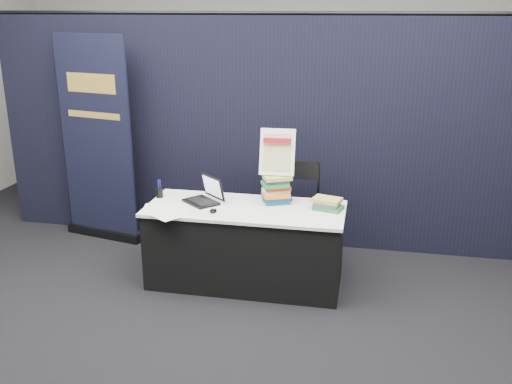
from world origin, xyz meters
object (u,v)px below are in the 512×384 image
object	(u,v)px
book_stack_tall	(276,189)
stacking_chair	(293,211)
laptop	(202,196)
display_table	(245,245)
book_stack_short	(328,204)
pullup_banner	(98,152)
info_sign	(277,153)

from	to	relation	value
book_stack_tall	stacking_chair	bearing A→B (deg)	64.86
laptop	display_table	bearing A→B (deg)	31.36
laptop	book_stack_tall	distance (m)	0.69
laptop	book_stack_short	xyz separation A→B (m)	(1.16, 0.02, -0.01)
book_stack_short	stacking_chair	bearing A→B (deg)	134.26
pullup_banner	display_table	bearing A→B (deg)	-11.06
laptop	info_sign	world-z (taller)	info_sign
stacking_chair	laptop	bearing A→B (deg)	-150.13
display_table	laptop	distance (m)	0.61
book_stack_short	info_sign	size ratio (longest dim) A/B	0.62
display_table	pullup_banner	world-z (taller)	pullup_banner
pullup_banner	stacking_chair	distance (m)	2.24
display_table	laptop	bearing A→B (deg)	170.45
laptop	info_sign	xyz separation A→B (m)	(0.68, 0.15, 0.41)
laptop	stacking_chair	world-z (taller)	stacking_chair
stacking_chair	book_stack_tall	bearing A→B (deg)	-111.01
book_stack_tall	stacking_chair	xyz separation A→B (m)	(0.13, 0.27, -0.30)
display_table	info_sign	size ratio (longest dim) A/B	4.12
book_stack_short	pullup_banner	xyz separation A→B (m)	(-2.54, 0.68, 0.19)
display_table	pullup_banner	xyz separation A→B (m)	(-1.80, 0.77, 0.61)
pullup_banner	info_sign	bearing A→B (deg)	-2.89
laptop	pullup_banner	xyz separation A→B (m)	(-1.38, 0.70, 0.18)
book_stack_tall	info_sign	xyz separation A→B (m)	(0.00, 0.03, 0.34)
stacking_chair	book_stack_short	bearing A→B (deg)	-41.62
laptop	book_stack_short	bearing A→B (deg)	41.88
display_table	stacking_chair	bearing A→B (deg)	50.45
display_table	book_stack_short	distance (m)	0.86
laptop	book_stack_short	distance (m)	1.17
laptop	stacking_chair	bearing A→B (deg)	66.65
display_table	info_sign	world-z (taller)	info_sign
display_table	stacking_chair	size ratio (longest dim) A/B	1.74
laptop	book_stack_tall	xyz separation A→B (m)	(0.68, 0.12, 0.07)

